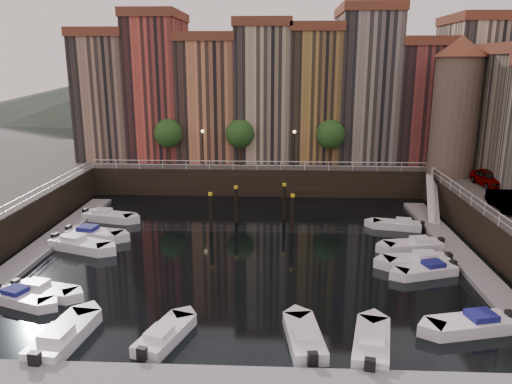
{
  "coord_description": "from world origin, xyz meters",
  "views": [
    {
      "loc": [
        2.37,
        -36.72,
        14.29
      ],
      "look_at": [
        0.46,
        4.0,
        3.66
      ],
      "focal_mm": 35.0,
      "sensor_mm": 36.0,
      "label": 1
    }
  ],
  "objects_px": {
    "gangway": "(433,196)",
    "boat_left_0": "(21,298)",
    "mooring_pilings": "(256,209)",
    "car_b": "(506,202)",
    "boat_left_1": "(43,291)",
    "boat_left_2": "(79,244)",
    "corner_tower": "(456,105)",
    "car_a": "(489,179)"
  },
  "relations": [
    {
      "from": "gangway",
      "to": "boat_left_0",
      "type": "height_order",
      "value": "gangway"
    },
    {
      "from": "mooring_pilings",
      "to": "car_b",
      "type": "relative_size",
      "value": 1.68
    },
    {
      "from": "boat_left_0",
      "to": "car_b",
      "type": "relative_size",
      "value": 0.99
    },
    {
      "from": "gangway",
      "to": "mooring_pilings",
      "type": "distance_m",
      "value": 17.24
    },
    {
      "from": "boat_left_0",
      "to": "mooring_pilings",
      "type": "bearing_deg",
      "value": 69.02
    },
    {
      "from": "boat_left_1",
      "to": "car_b",
      "type": "relative_size",
      "value": 1.02
    },
    {
      "from": "boat_left_1",
      "to": "boat_left_2",
      "type": "bearing_deg",
      "value": 110.27
    },
    {
      "from": "boat_left_0",
      "to": "boat_left_2",
      "type": "relative_size",
      "value": 0.82
    },
    {
      "from": "corner_tower",
      "to": "gangway",
      "type": "relative_size",
      "value": 1.66
    },
    {
      "from": "corner_tower",
      "to": "boat_left_1",
      "type": "xyz_separation_m",
      "value": [
        -32.38,
        -23.07,
        -9.85
      ]
    },
    {
      "from": "boat_left_0",
      "to": "gangway",
      "type": "bearing_deg",
      "value": 53.37
    },
    {
      "from": "mooring_pilings",
      "to": "car_b",
      "type": "bearing_deg",
      "value": -12.22
    },
    {
      "from": "boat_left_0",
      "to": "boat_left_2",
      "type": "height_order",
      "value": "boat_left_2"
    },
    {
      "from": "gangway",
      "to": "boat_left_1",
      "type": "relative_size",
      "value": 1.84
    },
    {
      "from": "gangway",
      "to": "boat_left_2",
      "type": "distance_m",
      "value": 32.15
    },
    {
      "from": "gangway",
      "to": "mooring_pilings",
      "type": "relative_size",
      "value": 1.12
    },
    {
      "from": "corner_tower",
      "to": "gangway",
      "type": "height_order",
      "value": "corner_tower"
    },
    {
      "from": "car_a",
      "to": "boat_left_1",
      "type": "bearing_deg",
      "value": -156.57
    },
    {
      "from": "mooring_pilings",
      "to": "boat_left_1",
      "type": "height_order",
      "value": "mooring_pilings"
    },
    {
      "from": "car_a",
      "to": "corner_tower",
      "type": "bearing_deg",
      "value": 105.79
    },
    {
      "from": "car_b",
      "to": "car_a",
      "type": "bearing_deg",
      "value": 77.41
    },
    {
      "from": "boat_left_1",
      "to": "mooring_pilings",
      "type": "bearing_deg",
      "value": 62.64
    },
    {
      "from": "mooring_pilings",
      "to": "car_a",
      "type": "xyz_separation_m",
      "value": [
        21.49,
        3.54,
        2.13
      ]
    },
    {
      "from": "gangway",
      "to": "car_b",
      "type": "distance_m",
      "value": 9.15
    },
    {
      "from": "mooring_pilings",
      "to": "boat_left_1",
      "type": "distance_m",
      "value": 19.27
    },
    {
      "from": "corner_tower",
      "to": "car_b",
      "type": "distance_m",
      "value": 14.48
    },
    {
      "from": "corner_tower",
      "to": "boat_left_0",
      "type": "distance_m",
      "value": 42.26
    },
    {
      "from": "boat_left_2",
      "to": "boat_left_0",
      "type": "bearing_deg",
      "value": -70.24
    },
    {
      "from": "corner_tower",
      "to": "car_b",
      "type": "height_order",
      "value": "corner_tower"
    },
    {
      "from": "boat_left_0",
      "to": "boat_left_1",
      "type": "relative_size",
      "value": 0.97
    },
    {
      "from": "corner_tower",
      "to": "car_a",
      "type": "relative_size",
      "value": 3.01
    },
    {
      "from": "boat_left_0",
      "to": "car_a",
      "type": "xyz_separation_m",
      "value": [
        35.15,
        18.97,
        3.45
      ]
    },
    {
      "from": "car_a",
      "to": "boat_left_2",
      "type": "bearing_deg",
      "value": -168.44
    },
    {
      "from": "corner_tower",
      "to": "boat_left_0",
      "type": "bearing_deg",
      "value": -144.08
    },
    {
      "from": "gangway",
      "to": "boat_left_1",
      "type": "distance_m",
      "value": 34.88
    },
    {
      "from": "gangway",
      "to": "boat_left_1",
      "type": "xyz_separation_m",
      "value": [
        -29.48,
        -18.57,
        -1.58
      ]
    },
    {
      "from": "boat_left_2",
      "to": "car_a",
      "type": "bearing_deg",
      "value": 35.78
    },
    {
      "from": "boat_left_0",
      "to": "car_a",
      "type": "relative_size",
      "value": 0.96
    },
    {
      "from": "corner_tower",
      "to": "boat_left_0",
      "type": "xyz_separation_m",
      "value": [
        -33.28,
        -24.11,
        -9.86
      ]
    },
    {
      "from": "gangway",
      "to": "boat_left_1",
      "type": "bearing_deg",
      "value": -147.8
    },
    {
      "from": "mooring_pilings",
      "to": "boat_left_2",
      "type": "distance_m",
      "value": 15.08
    },
    {
      "from": "boat_left_0",
      "to": "car_b",
      "type": "distance_m",
      "value": 35.35
    }
  ]
}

